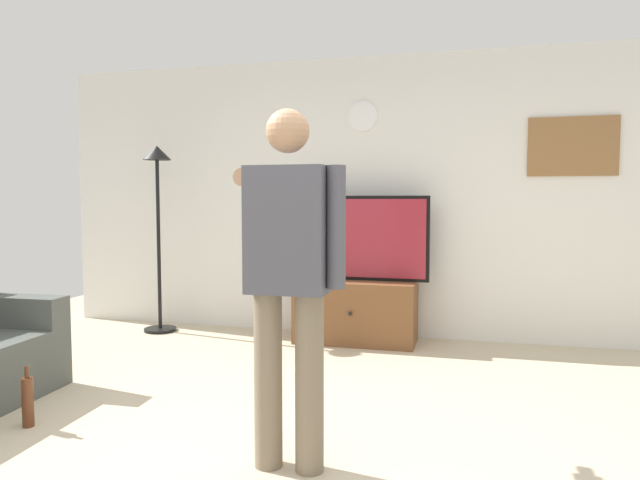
# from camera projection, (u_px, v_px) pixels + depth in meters

# --- Properties ---
(ground_plane) EXTENTS (8.40, 8.40, 0.00)m
(ground_plane) POSITION_uv_depth(u_px,v_px,m) (261.00, 466.00, 2.87)
(ground_plane) COLOR beige
(back_wall) EXTENTS (6.40, 0.10, 2.70)m
(back_wall) POSITION_uv_depth(u_px,v_px,m) (366.00, 197.00, 5.62)
(back_wall) COLOR silver
(back_wall) RESTS_ON ground_plane
(tv_stand) EXTENTS (1.11, 0.55, 0.58)m
(tv_stand) POSITION_uv_depth(u_px,v_px,m) (356.00, 311.00, 5.36)
(tv_stand) COLOR brown
(tv_stand) RESTS_ON ground_plane
(television) EXTENTS (1.33, 0.07, 0.79)m
(television) POSITION_uv_depth(u_px,v_px,m) (357.00, 238.00, 5.36)
(television) COLOR black
(television) RESTS_ON tv_stand
(wall_clock) EXTENTS (0.29, 0.03, 0.29)m
(wall_clock) POSITION_uv_depth(u_px,v_px,m) (363.00, 116.00, 5.51)
(wall_clock) COLOR white
(framed_picture) EXTENTS (0.75, 0.04, 0.52)m
(framed_picture) POSITION_uv_depth(u_px,v_px,m) (573.00, 146.00, 5.07)
(framed_picture) COLOR olive
(floor_lamp) EXTENTS (0.32, 0.32, 1.86)m
(floor_lamp) POSITION_uv_depth(u_px,v_px,m) (158.00, 199.00, 5.72)
(floor_lamp) COLOR black
(floor_lamp) RESTS_ON ground_plane
(person_standing_nearer_lamp) EXTENTS (0.57, 0.78, 1.76)m
(person_standing_nearer_lamp) POSITION_uv_depth(u_px,v_px,m) (289.00, 269.00, 2.79)
(person_standing_nearer_lamp) COLOR #7A6B56
(person_standing_nearer_lamp) RESTS_ON ground_plane
(beverage_bottle) EXTENTS (0.07, 0.07, 0.36)m
(beverage_bottle) POSITION_uv_depth(u_px,v_px,m) (28.00, 401.00, 3.35)
(beverage_bottle) COLOR #592D19
(beverage_bottle) RESTS_ON ground_plane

